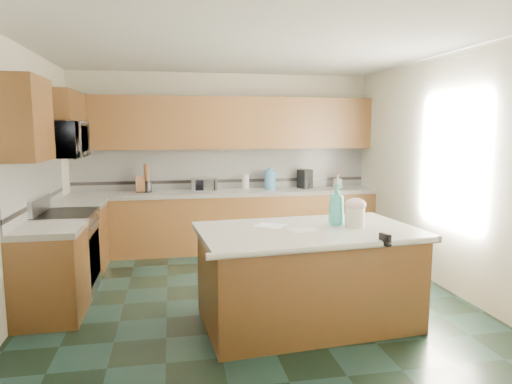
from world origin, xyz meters
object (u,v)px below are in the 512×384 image
object	(u,v)px
island_base	(307,279)
treat_jar	(355,217)
knife_block	(140,185)
soap_bottle_island	(337,205)
toaster_oven	(205,185)
coffee_maker	(305,179)
island_top	(308,232)

from	to	relation	value
island_base	treat_jar	distance (m)	0.74
treat_jar	knife_block	world-z (taller)	knife_block
soap_bottle_island	island_base	bearing A→B (deg)	174.73
treat_jar	toaster_oven	size ratio (longest dim) A/B	0.57
treat_jar	coffee_maker	bearing A→B (deg)	87.66
treat_jar	coffee_maker	size ratio (longest dim) A/B	0.63
island_top	coffee_maker	distance (m)	2.99
island_base	coffee_maker	bearing A→B (deg)	69.05
treat_jar	toaster_oven	distance (m)	3.11
soap_bottle_island	island_top	bearing A→B (deg)	174.73
knife_block	coffee_maker	bearing A→B (deg)	-2.63
treat_jar	island_base	bearing A→B (deg)	-177.64
island_base	coffee_maker	xyz separation A→B (m)	(0.83, 2.87, 0.64)
toaster_oven	island_top	bearing A→B (deg)	-51.74
soap_bottle_island	coffee_maker	distance (m)	2.80
soap_bottle_island	toaster_oven	world-z (taller)	soap_bottle_island
treat_jar	toaster_oven	world-z (taller)	toaster_oven
island_base	knife_block	size ratio (longest dim) A/B	8.23
island_top	soap_bottle_island	world-z (taller)	soap_bottle_island
soap_bottle_island	knife_block	distance (m)	3.40
island_top	treat_jar	xyz separation A→B (m)	(0.46, -0.02, 0.12)
toaster_oven	treat_jar	bearing A→B (deg)	-43.62
island_top	toaster_oven	bearing A→B (deg)	100.10
island_base	treat_jar	xyz separation A→B (m)	(0.46, -0.02, 0.58)
island_top	knife_block	world-z (taller)	knife_block
soap_bottle_island	coffee_maker	bearing A→B (deg)	55.02
island_base	toaster_oven	size ratio (longest dim) A/B	5.80
island_base	soap_bottle_island	size ratio (longest dim) A/B	4.84
island_top	soap_bottle_island	bearing A→B (deg)	14.44
island_top	soap_bottle_island	xyz separation A→B (m)	(0.32, 0.11, 0.23)
coffee_maker	island_base	bearing A→B (deg)	-130.89
island_base	treat_jar	bearing A→B (deg)	-7.41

